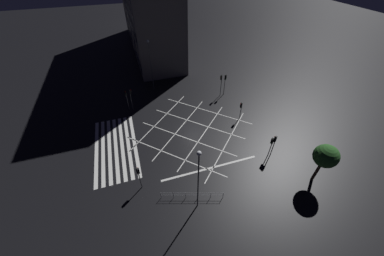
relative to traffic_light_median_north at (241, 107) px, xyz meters
The scene contains 14 objects.
ground_plane 8.86m from the traffic_light_median_north, 87.16° to the right, with size 200.00×200.00×0.00m, color black.
road_markings 16.71m from the traffic_light_median_north, 86.93° to the right, with size 20.09×24.79×0.01m.
traffic_light_median_north is the anchor object (origin of this frame).
traffic_light_sw_cross 18.67m from the traffic_light_median_north, 116.16° to the right, with size 0.36×0.39×4.17m.
traffic_light_nw_cross 7.75m from the traffic_light_median_north, behind, with size 0.36×0.39×4.39m.
traffic_light_ne_main 8.80m from the traffic_light_median_north, ahead, with size 0.39×0.36×3.62m.
traffic_light_ne_cross 8.69m from the traffic_light_median_north, ahead, with size 0.36×0.39×3.28m.
traffic_light_se_main 19.53m from the traffic_light_median_north, 64.43° to the right, with size 0.39×0.36×3.59m.
traffic_light_nw_main 7.85m from the traffic_light_median_north, behind, with size 0.39×0.36×4.25m.
traffic_light_sw_main 19.45m from the traffic_light_median_north, 115.66° to the right, with size 0.39×0.36×3.98m.
street_lamp_east 19.02m from the traffic_light_median_north, 139.80° to the right, with size 0.44×0.44×9.81m.
street_lamp_west 17.94m from the traffic_light_median_north, 42.75° to the right, with size 0.46×0.46×9.07m.
street_tree_near 14.45m from the traffic_light_median_north, 12.51° to the left, with size 2.76×2.76×5.77m.
pedestrian_railing 17.05m from the traffic_light_median_north, 46.03° to the right, with size 2.28×6.94×1.05m.
Camera 1 is at (24.26, -7.84, 22.75)m, focal length 20.00 mm.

